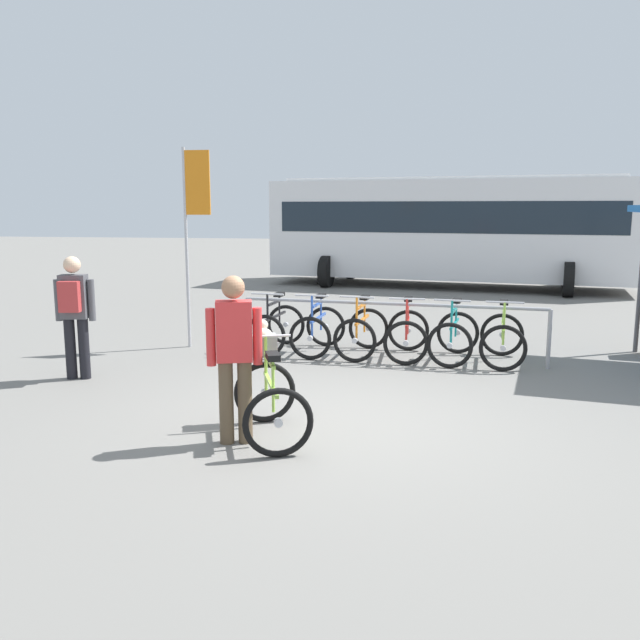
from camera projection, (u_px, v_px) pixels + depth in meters
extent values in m
plane|color=slate|center=(338.00, 422.00, 7.02)|extent=(80.00, 80.00, 0.00)
cylinder|color=#99999E|center=(247.00, 325.00, 10.42)|extent=(0.06, 0.06, 0.85)
cylinder|color=#99999E|center=(549.00, 339.00, 9.28)|extent=(0.06, 0.06, 0.85)
cylinder|color=#99999E|center=(390.00, 304.00, 9.78)|extent=(4.53, 0.48, 0.05)
torus|color=black|center=(286.00, 325.00, 10.98)|extent=(0.67, 0.16, 0.66)
cylinder|color=#B7B7BC|center=(286.00, 325.00, 10.98)|extent=(0.09, 0.07, 0.08)
torus|color=black|center=(265.00, 336.00, 10.01)|extent=(0.67, 0.16, 0.66)
cylinder|color=#B7B7BC|center=(265.00, 336.00, 10.01)|extent=(0.09, 0.07, 0.08)
cube|color=black|center=(276.00, 316.00, 10.46)|extent=(0.13, 0.92, 0.04)
cube|color=black|center=(275.00, 303.00, 10.37)|extent=(0.10, 0.61, 0.04)
cylinder|color=black|center=(279.00, 311.00, 10.63)|extent=(0.03, 0.03, 0.55)
cube|color=black|center=(279.00, 294.00, 10.58)|extent=(0.14, 0.25, 0.06)
cylinder|color=black|center=(268.00, 314.00, 10.08)|extent=(0.03, 0.03, 0.63)
cylinder|color=#B7B7BC|center=(267.00, 294.00, 10.02)|extent=(0.52, 0.08, 0.03)
torus|color=black|center=(326.00, 326.00, 10.81)|extent=(0.66, 0.12, 0.66)
cylinder|color=#B7B7BC|center=(326.00, 326.00, 10.81)|extent=(0.08, 0.07, 0.08)
torus|color=black|center=(310.00, 338.00, 9.84)|extent=(0.66, 0.12, 0.66)
cylinder|color=#B7B7BC|center=(310.00, 338.00, 9.84)|extent=(0.08, 0.07, 0.08)
cube|color=#2D56B7|center=(318.00, 318.00, 10.29)|extent=(0.11, 0.92, 0.04)
cube|color=#2D56B7|center=(317.00, 304.00, 10.20)|extent=(0.09, 0.61, 0.04)
cylinder|color=#2D56B7|center=(321.00, 313.00, 10.45)|extent=(0.03, 0.03, 0.55)
cube|color=black|center=(321.00, 296.00, 10.41)|extent=(0.14, 0.25, 0.06)
cylinder|color=#2D56B7|center=(312.00, 316.00, 9.90)|extent=(0.03, 0.03, 0.63)
cylinder|color=#B7B7BC|center=(312.00, 296.00, 9.85)|extent=(0.52, 0.07, 0.03)
torus|color=black|center=(368.00, 328.00, 10.63)|extent=(0.67, 0.16, 0.66)
cylinder|color=#B7B7BC|center=(368.00, 328.00, 10.63)|extent=(0.09, 0.07, 0.08)
torus|color=black|center=(355.00, 341.00, 9.67)|extent=(0.67, 0.16, 0.66)
cylinder|color=#B7B7BC|center=(355.00, 341.00, 9.67)|extent=(0.09, 0.07, 0.08)
cube|color=orange|center=(362.00, 320.00, 10.11)|extent=(0.14, 0.92, 0.04)
cube|color=orange|center=(362.00, 306.00, 10.03)|extent=(0.10, 0.61, 0.04)
cylinder|color=orange|center=(365.00, 315.00, 10.28)|extent=(0.03, 0.03, 0.55)
cube|color=black|center=(365.00, 297.00, 10.23)|extent=(0.15, 0.25, 0.06)
cylinder|color=orange|center=(357.00, 318.00, 9.73)|extent=(0.03, 0.03, 0.63)
cylinder|color=#B7B7BC|center=(357.00, 297.00, 9.68)|extent=(0.52, 0.09, 0.03)
torus|color=black|center=(408.00, 330.00, 10.47)|extent=(0.66, 0.07, 0.66)
cylinder|color=#B7B7BC|center=(408.00, 330.00, 10.47)|extent=(0.08, 0.06, 0.08)
torus|color=black|center=(406.00, 343.00, 9.48)|extent=(0.66, 0.07, 0.66)
cylinder|color=#B7B7BC|center=(406.00, 343.00, 9.48)|extent=(0.08, 0.06, 0.08)
cube|color=red|center=(407.00, 322.00, 9.94)|extent=(0.04, 0.92, 0.04)
cube|color=red|center=(408.00, 308.00, 9.85)|extent=(0.04, 0.61, 0.04)
cylinder|color=red|center=(408.00, 317.00, 10.11)|extent=(0.03, 0.03, 0.55)
cube|color=black|center=(408.00, 299.00, 10.06)|extent=(0.12, 0.24, 0.06)
cylinder|color=red|center=(407.00, 320.00, 9.55)|extent=(0.03, 0.03, 0.63)
cylinder|color=#B7B7BC|center=(407.00, 299.00, 9.49)|extent=(0.52, 0.03, 0.03)
torus|color=black|center=(458.00, 333.00, 10.28)|extent=(0.67, 0.20, 0.66)
cylinder|color=#B7B7BC|center=(458.00, 333.00, 10.28)|extent=(0.09, 0.08, 0.08)
torus|color=black|center=(450.00, 345.00, 9.32)|extent=(0.67, 0.20, 0.66)
cylinder|color=#B7B7BC|center=(450.00, 345.00, 9.32)|extent=(0.09, 0.08, 0.08)
cube|color=teal|center=(454.00, 324.00, 9.76)|extent=(0.18, 0.91, 0.04)
cube|color=teal|center=(455.00, 309.00, 9.68)|extent=(0.13, 0.61, 0.04)
cylinder|color=teal|center=(456.00, 319.00, 9.93)|extent=(0.03, 0.03, 0.55)
cube|color=black|center=(457.00, 301.00, 9.88)|extent=(0.16, 0.26, 0.06)
cylinder|color=teal|center=(451.00, 322.00, 9.39)|extent=(0.03, 0.03, 0.63)
cylinder|color=#B7B7BC|center=(452.00, 300.00, 9.33)|extent=(0.52, 0.11, 0.03)
torus|color=black|center=(502.00, 335.00, 10.11)|extent=(0.67, 0.15, 0.66)
cylinder|color=#B7B7BC|center=(502.00, 335.00, 10.11)|extent=(0.09, 0.07, 0.08)
torus|color=black|center=(503.00, 348.00, 9.14)|extent=(0.67, 0.15, 0.66)
cylinder|color=#B7B7BC|center=(503.00, 348.00, 9.14)|extent=(0.09, 0.07, 0.08)
cube|color=#9ED14C|center=(503.00, 326.00, 9.59)|extent=(0.12, 0.92, 0.04)
cube|color=#9ED14C|center=(504.00, 311.00, 9.50)|extent=(0.09, 0.61, 0.04)
cylinder|color=#9ED14C|center=(503.00, 321.00, 9.76)|extent=(0.03, 0.03, 0.55)
cube|color=black|center=(504.00, 302.00, 9.71)|extent=(0.14, 0.25, 0.06)
cylinder|color=#9ED14C|center=(504.00, 325.00, 9.21)|extent=(0.03, 0.03, 0.63)
cylinder|color=#B7B7BC|center=(505.00, 302.00, 9.15)|extent=(0.52, 0.08, 0.03)
torus|color=black|center=(278.00, 423.00, 5.99)|extent=(0.64, 0.29, 0.66)
cylinder|color=#B7B7BC|center=(278.00, 423.00, 5.99)|extent=(0.10, 0.08, 0.08)
torus|color=black|center=(265.00, 392.00, 6.97)|extent=(0.64, 0.29, 0.66)
cylinder|color=#B7B7BC|center=(265.00, 392.00, 6.97)|extent=(0.10, 0.08, 0.08)
cube|color=#9ED14C|center=(271.00, 384.00, 6.44)|extent=(0.36, 0.87, 0.04)
cube|color=#9ED14C|center=(270.00, 361.00, 6.45)|extent=(0.25, 0.59, 0.04)
cylinder|color=#9ED14C|center=(273.00, 384.00, 6.26)|extent=(0.03, 0.03, 0.55)
cube|color=black|center=(273.00, 356.00, 6.21)|extent=(0.20, 0.27, 0.06)
cylinder|color=#9ED14C|center=(266.00, 366.00, 6.80)|extent=(0.03, 0.03, 0.63)
cylinder|color=#B7B7BC|center=(265.00, 336.00, 6.75)|extent=(0.50, 0.21, 0.03)
cube|color=gray|center=(264.00, 345.00, 6.91)|extent=(0.31, 0.28, 0.22)
ellipsoid|color=beige|center=(264.00, 336.00, 6.89)|extent=(0.23, 0.21, 0.16)
sphere|color=beige|center=(263.00, 325.00, 6.95)|extent=(0.11, 0.11, 0.11)
cylinder|color=brown|center=(245.00, 402.00, 6.36)|extent=(0.14, 0.14, 0.82)
cylinder|color=brown|center=(226.00, 402.00, 6.34)|extent=(0.14, 0.14, 0.82)
cube|color=red|center=(234.00, 331.00, 6.23)|extent=(0.38, 0.29, 0.58)
cylinder|color=red|center=(257.00, 336.00, 6.25)|extent=(0.09, 0.09, 0.55)
cylinder|color=red|center=(211.00, 337.00, 6.19)|extent=(0.09, 0.09, 0.55)
sphere|color=#9E7051|center=(233.00, 287.00, 6.16)|extent=(0.22, 0.22, 0.22)
cylinder|color=black|center=(71.00, 349.00, 8.75)|extent=(0.14, 0.14, 0.82)
cylinder|color=black|center=(84.00, 349.00, 8.75)|extent=(0.14, 0.14, 0.82)
cube|color=#4C4C51|center=(74.00, 297.00, 8.63)|extent=(0.37, 0.26, 0.58)
cylinder|color=#4C4C51|center=(58.00, 300.00, 8.65)|extent=(0.09, 0.09, 0.55)
cylinder|color=#4C4C51|center=(91.00, 300.00, 8.66)|extent=(0.09, 0.09, 0.55)
sphere|color=beige|center=(72.00, 265.00, 8.56)|extent=(0.22, 0.22, 0.22)
cube|color=#B23333|center=(69.00, 297.00, 8.47)|extent=(0.28, 0.18, 0.40)
cube|color=silver|center=(448.00, 229.00, 18.67)|extent=(10.28, 4.16, 2.70)
cube|color=#19232D|center=(449.00, 217.00, 18.61)|extent=(9.49, 4.04, 0.84)
cube|color=silver|center=(450.00, 179.00, 18.44)|extent=(9.25, 3.74, 0.08)
cylinder|color=black|center=(326.00, 272.00, 18.75)|extent=(0.40, 0.93, 0.90)
cylinder|color=black|center=(351.00, 264.00, 21.08)|extent=(0.40, 0.93, 0.90)
cylinder|color=black|center=(569.00, 280.00, 16.67)|extent=(0.40, 0.93, 0.90)
cylinder|color=black|center=(566.00, 271.00, 19.00)|extent=(0.40, 0.93, 0.90)
cylinder|color=#B2B2B7|center=(187.00, 249.00, 10.54)|extent=(0.05, 0.05, 3.20)
cube|color=orange|center=(198.00, 183.00, 10.33)|extent=(0.40, 0.03, 1.00)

